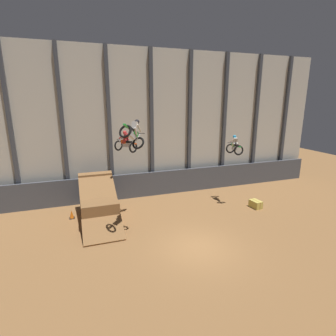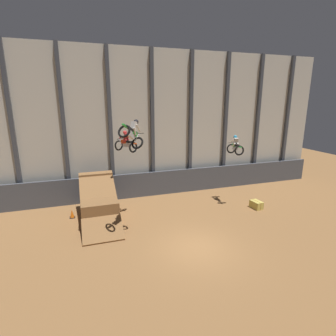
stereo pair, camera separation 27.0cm
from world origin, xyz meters
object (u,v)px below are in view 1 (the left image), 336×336
object	(u,v)px
dirt_ramp	(99,204)
traffic_cone_near_ramp	(72,214)
rider_bike_left_air	(133,133)
rider_bike_right_air	(235,146)
hay_bale_trackside	(256,204)
rider_bike_center_air	(126,143)

from	to	relation	value
dirt_ramp	traffic_cone_near_ramp	distance (m)	1.97
dirt_ramp	rider_bike_left_air	world-z (taller)	rider_bike_left_air
rider_bike_right_air	traffic_cone_near_ramp	bearing A→B (deg)	-177.79
dirt_ramp	hay_bale_trackside	bearing A→B (deg)	-10.96
dirt_ramp	rider_bike_left_air	xyz separation A→B (m)	(1.81, -3.69, 5.17)
rider_bike_right_air	dirt_ramp	bearing A→B (deg)	-176.54
dirt_ramp	rider_bike_left_air	bearing A→B (deg)	-63.93
rider_bike_left_air	rider_bike_right_air	size ratio (longest dim) A/B	0.95
dirt_ramp	traffic_cone_near_ramp	xyz separation A→B (m)	(-1.80, 0.39, -0.69)
dirt_ramp	rider_bike_center_air	distance (m)	4.56
dirt_ramp	traffic_cone_near_ramp	bearing A→B (deg)	167.88
hay_bale_trackside	rider_bike_center_air	bearing A→B (deg)	166.24
rider_bike_left_air	hay_bale_trackside	distance (m)	11.23
rider_bike_center_air	dirt_ramp	bearing A→B (deg)	147.69
hay_bale_trackside	dirt_ramp	bearing A→B (deg)	169.04
rider_bike_right_air	traffic_cone_near_ramp	xyz separation A→B (m)	(-11.87, 1.09, -4.22)
rider_bike_left_air	traffic_cone_near_ramp	bearing A→B (deg)	175.99
dirt_ramp	rider_bike_right_air	world-z (taller)	rider_bike_right_air
dirt_ramp	rider_bike_right_air	bearing A→B (deg)	-3.99
dirt_ramp	rider_bike_right_air	size ratio (longest dim) A/B	3.13
rider_bike_right_air	hay_bale_trackside	distance (m)	4.63
hay_bale_trackside	rider_bike_left_air	bearing A→B (deg)	-170.93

